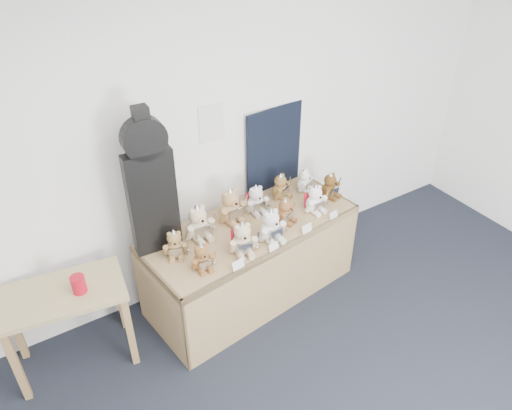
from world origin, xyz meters
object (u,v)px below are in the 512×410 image
teddy_front_far_left (202,258)px  teddy_back_centre_right (256,200)px  guitar_case (150,185)px  teddy_front_left (243,240)px  teddy_back_left (199,224)px  red_cup (79,284)px  display_table (256,245)px  teddy_back_centre_left (231,207)px  teddy_back_right (281,187)px  teddy_front_right (285,212)px  teddy_front_far_right (315,200)px  teddy_front_end (330,186)px  side_table (65,305)px  teddy_back_far_left (175,245)px  teddy_back_end (305,181)px  teddy_front_centre (271,226)px

teddy_front_far_left → teddy_back_centre_right: size_ratio=0.87×
guitar_case → teddy_front_far_left: guitar_case is taller
teddy_front_left → teddy_back_left: (-0.19, 0.33, 0.01)m
teddy_front_left → red_cup: bearing=-179.1°
teddy_front_left → teddy_back_centre_right: teddy_front_left is taller
display_table → teddy_back_centre_right: teddy_back_centre_right is taller
teddy_front_left → teddy_back_centre_left: teddy_back_centre_left is taller
teddy_front_far_left → teddy_back_right: teddy_back_right is taller
teddy_front_right → teddy_back_right: (0.17, 0.31, 0.00)m
display_table → guitar_case: guitar_case is taller
red_cup → teddy_front_far_right: size_ratio=0.49×
teddy_front_end → teddy_back_right: bearing=134.5°
side_table → teddy_back_far_left: teddy_back_far_left is taller
guitar_case → teddy_back_centre_left: 0.75m
guitar_case → teddy_back_left: 0.53m
teddy_front_right → teddy_back_centre_left: (-0.36, 0.24, 0.04)m
teddy_back_far_left → display_table: bearing=16.3°
teddy_back_centre_right → teddy_back_end: (0.53, 0.05, -0.02)m
teddy_back_centre_right → teddy_front_far_right: bearing=-27.3°
teddy_back_centre_left → teddy_back_centre_right: bearing=-6.8°
teddy_front_far_right → teddy_front_end: teddy_front_far_right is taller
red_cup → teddy_front_left: teddy_front_left is taller
guitar_case → teddy_front_right: 1.11m
teddy_front_right → teddy_front_end: size_ratio=0.94×
teddy_front_left → teddy_back_right: 0.80m
teddy_front_far_right → teddy_front_far_left: bearing=-175.6°
teddy_front_far_right → teddy_back_end: (0.12, 0.30, -0.02)m
teddy_front_far_right → teddy_back_left: 0.99m
teddy_back_far_left → teddy_back_centre_left: bearing=36.5°
teddy_back_centre_left → teddy_back_centre_right: (0.24, -0.00, -0.02)m
side_table → teddy_front_far_left: bearing=-11.1°
display_table → side_table: bearing=167.4°
guitar_case → teddy_front_left: 0.77m
teddy_front_right → teddy_back_centre_right: size_ratio=0.87×
teddy_front_far_left → teddy_back_left: 0.36m
side_table → teddy_back_centre_left: bearing=11.1°
teddy_front_far_right → teddy_back_left: bearing=166.0°
teddy_back_far_left → teddy_front_far_right: bearing=16.5°
teddy_front_centre → teddy_back_centre_left: 0.40m
teddy_front_left → teddy_back_far_left: 0.49m
teddy_front_far_right → teddy_front_right: bearing=176.1°
teddy_front_far_left → teddy_front_right: (0.81, 0.15, -0.00)m
teddy_front_end → display_table: bearing=169.8°
side_table → teddy_back_centre_right: teddy_back_centre_right is taller
side_table → teddy_front_far_left: teddy_front_far_left is taller
display_table → teddy_back_centre_right: (0.13, 0.21, 0.26)m
guitar_case → teddy_back_far_left: size_ratio=4.59×
teddy_front_far_left → teddy_back_left: size_ratio=0.74×
teddy_back_end → teddy_back_far_left: 1.35m
side_table → teddy_back_left: bearing=8.7°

